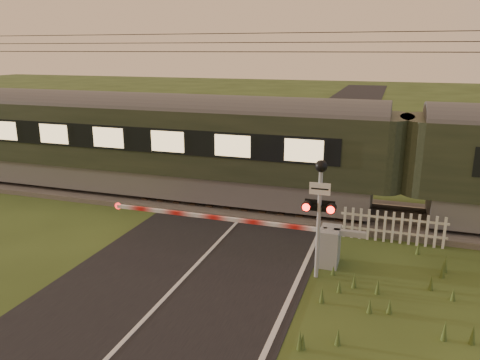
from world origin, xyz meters
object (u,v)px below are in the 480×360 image
(train, at_px, (403,160))
(boom_gate, at_px, (313,242))
(crossing_signal, at_px, (320,198))
(picket_fence, at_px, (393,227))

(train, bearing_deg, boom_gate, -118.85)
(train, xyz_separation_m, crossing_signal, (-1.93, -4.82, -0.03))
(train, distance_m, boom_gate, 4.76)
(boom_gate, bearing_deg, crossing_signal, -74.42)
(crossing_signal, bearing_deg, train, 68.16)
(train, relative_size, picket_fence, 12.91)
(train, distance_m, crossing_signal, 5.19)
(train, bearing_deg, crossing_signal, -111.84)
(crossing_signal, distance_m, picket_fence, 3.78)
(train, height_order, crossing_signal, train)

